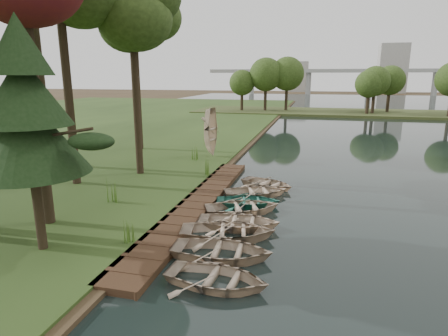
% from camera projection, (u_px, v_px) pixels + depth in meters
% --- Properties ---
extents(ground, '(300.00, 300.00, 0.00)m').
position_uv_depth(ground, '(230.00, 210.00, 17.95)').
color(ground, '#3D2F1D').
extents(boardwalk, '(1.60, 16.00, 0.30)m').
position_uv_depth(boardwalk, '(198.00, 204.00, 18.29)').
color(boardwalk, '#382415').
rests_on(boardwalk, ground).
extents(peninsula, '(50.00, 14.00, 0.45)m').
position_uv_depth(peninsula, '(343.00, 113.00, 63.12)').
color(peninsula, '#3A441E').
rests_on(peninsula, ground).
extents(far_trees, '(45.60, 5.60, 8.80)m').
position_uv_depth(far_trees, '(325.00, 75.00, 62.42)').
color(far_trees, black).
rests_on(far_trees, peninsula).
extents(bridge, '(95.90, 4.00, 8.60)m').
position_uv_depth(bridge, '(346.00, 74.00, 126.41)').
color(bridge, '#A5A5A0').
rests_on(bridge, ground).
extents(building_a, '(10.00, 8.00, 18.00)m').
position_uv_depth(building_a, '(392.00, 69.00, 140.63)').
color(building_a, '#A5A5A0').
rests_on(building_a, ground).
extents(building_b, '(8.00, 8.00, 12.00)m').
position_uv_depth(building_b, '(298.00, 77.00, 154.29)').
color(building_b, '#A5A5A0').
rests_on(building_b, ground).
extents(rowboat_0, '(3.39, 2.55, 0.66)m').
position_uv_depth(rowboat_0, '(217.00, 276.00, 11.27)').
color(rowboat_0, '#C2A88C').
rests_on(rowboat_0, water).
extents(rowboat_1, '(3.67, 2.72, 0.73)m').
position_uv_depth(rowboat_1, '(222.00, 249.00, 12.96)').
color(rowboat_1, '#C2A88C').
rests_on(rowboat_1, water).
extents(rowboat_2, '(4.14, 3.31, 0.76)m').
position_uv_depth(rowboat_2, '(228.00, 229.00, 14.54)').
color(rowboat_2, '#C2A88C').
rests_on(rowboat_2, water).
extents(rowboat_3, '(3.65, 2.77, 0.71)m').
position_uv_depth(rowboat_3, '(239.00, 220.00, 15.55)').
color(rowboat_3, '#C2A88C').
rests_on(rowboat_3, water).
extents(rowboat_4, '(4.22, 3.72, 0.73)m').
position_uv_depth(rowboat_4, '(243.00, 206.00, 17.27)').
color(rowboat_4, '#C2A88C').
rests_on(rowboat_4, water).
extents(rowboat_5, '(3.49, 2.80, 0.64)m').
position_uv_depth(rowboat_5, '(248.00, 200.00, 18.21)').
color(rowboat_5, '#2B7964').
rests_on(rowboat_5, water).
extents(rowboat_6, '(4.00, 3.48, 0.69)m').
position_uv_depth(rowboat_6, '(256.00, 190.00, 19.68)').
color(rowboat_6, '#C2A88C').
rests_on(rowboat_6, water).
extents(rowboat_7, '(3.75, 3.30, 0.65)m').
position_uv_depth(rowboat_7, '(267.00, 182.00, 21.26)').
color(rowboat_7, '#C2A88C').
rests_on(rowboat_7, water).
extents(stored_rowboat, '(3.92, 2.99, 0.76)m').
position_uv_depth(stored_rowboat, '(212.00, 151.00, 28.42)').
color(stored_rowboat, '#C2A88C').
rests_on(stored_rowboat, bank).
extents(tree_4, '(4.42, 4.42, 11.28)m').
position_uv_depth(tree_4, '(132.00, 15.00, 21.31)').
color(tree_4, black).
rests_on(tree_4, bank).
extents(tree_6, '(4.55, 4.55, 13.21)m').
position_uv_depth(tree_6, '(133.00, 7.00, 28.91)').
color(tree_6, black).
rests_on(tree_6, bank).
extents(pine_tree, '(3.80, 3.80, 7.85)m').
position_uv_depth(pine_tree, '(26.00, 112.00, 12.12)').
color(pine_tree, black).
rests_on(pine_tree, bank).
extents(reeds_0, '(0.60, 0.60, 0.86)m').
position_uv_depth(reeds_0, '(129.00, 231.00, 13.68)').
color(reeds_0, '#3F661E').
rests_on(reeds_0, bank).
extents(reeds_1, '(0.60, 0.60, 1.14)m').
position_uv_depth(reeds_1, '(113.00, 190.00, 18.02)').
color(reeds_1, '#3F661E').
rests_on(reeds_1, bank).
extents(reeds_2, '(0.60, 0.60, 1.10)m').
position_uv_depth(reeds_2, '(206.00, 167.00, 22.87)').
color(reeds_2, '#3F661E').
rests_on(reeds_2, bank).
extents(reeds_3, '(0.60, 0.60, 0.99)m').
position_uv_depth(reeds_3, '(194.00, 153.00, 27.11)').
color(reeds_3, '#3F661E').
rests_on(reeds_3, bank).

